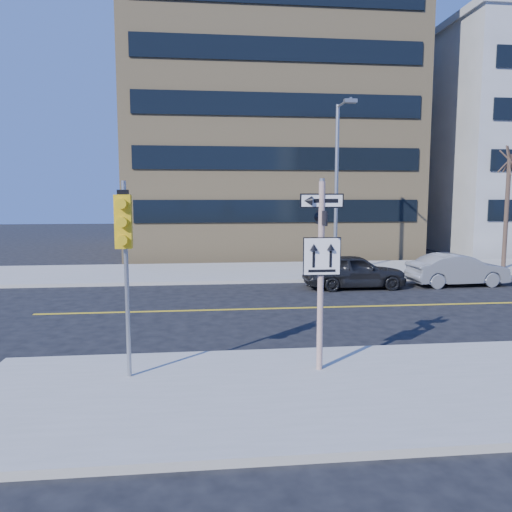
{
  "coord_description": "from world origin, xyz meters",
  "views": [
    {
      "loc": [
        -2.48,
        -12.66,
        3.84
      ],
      "look_at": [
        -0.66,
        4.0,
        1.83
      ],
      "focal_mm": 35.0,
      "sensor_mm": 36.0,
      "label": 1
    }
  ],
  "objects": [
    {
      "name": "ground",
      "position": [
        0.0,
        0.0,
        0.0
      ],
      "size": [
        120.0,
        120.0,
        0.0
      ],
      "primitive_type": "plane",
      "color": "black",
      "rests_on": "ground"
    },
    {
      "name": "sign_pole",
      "position": [
        0.0,
        -2.51,
        2.44
      ],
      "size": [
        0.92,
        0.92,
        4.06
      ],
      "color": "silver",
      "rests_on": "near_sidewalk"
    },
    {
      "name": "streetlight_a",
      "position": [
        4.0,
        10.76,
        4.76
      ],
      "size": [
        0.55,
        2.25,
        8.0
      ],
      "color": "gray",
      "rests_on": "far_sidewalk"
    },
    {
      "name": "building_brick",
      "position": [
        2.0,
        25.0,
        9.0
      ],
      "size": [
        18.0,
        18.0,
        18.0
      ],
      "primitive_type": "cube",
      "color": "tan",
      "rests_on": "ground"
    },
    {
      "name": "street_tree_west",
      "position": [
        13.0,
        11.3,
        5.52
      ],
      "size": [
        1.8,
        1.8,
        6.35
      ],
      "color": "#372820",
      "rests_on": "far_sidewalk"
    },
    {
      "name": "parked_car_a",
      "position": [
        3.87,
        7.48,
        0.72
      ],
      "size": [
        1.71,
        4.24,
        1.44
      ],
      "primitive_type": "imported",
      "rotation": [
        0.0,
        0.0,
        1.57
      ],
      "color": "black",
      "rests_on": "ground"
    },
    {
      "name": "traffic_signal",
      "position": [
        -4.0,
        -2.66,
        3.03
      ],
      "size": [
        0.32,
        0.45,
        4.0
      ],
      "color": "gray",
      "rests_on": "near_sidewalk"
    },
    {
      "name": "parked_car_b",
      "position": [
        8.5,
        7.57,
        0.69
      ],
      "size": [
        1.67,
        4.28,
        1.39
      ],
      "primitive_type": "imported",
      "rotation": [
        0.0,
        0.0,
        1.62
      ],
      "color": "gray",
      "rests_on": "ground"
    }
  ]
}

